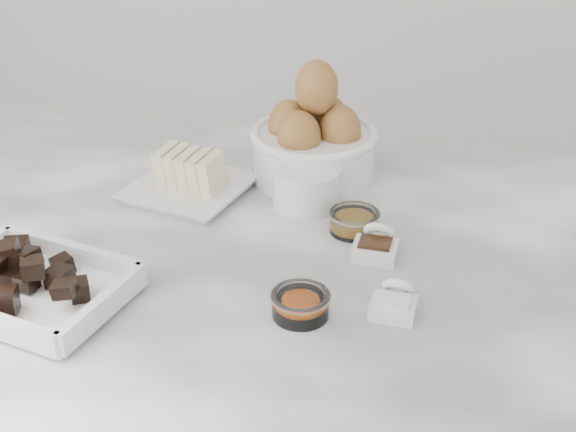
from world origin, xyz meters
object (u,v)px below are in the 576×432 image
object	(u,v)px
chocolate_dish	(31,283)
honey_bowl	(354,221)
zest_bowl	(301,303)
sugar_ramekin	(307,185)
butter_plate	(187,178)
salt_spoon	(395,302)
egg_bowl	(314,141)
vanilla_spoon	(376,245)

from	to	relation	value
chocolate_dish	honey_bowl	world-z (taller)	chocolate_dish
zest_bowl	honey_bowl	bearing A→B (deg)	81.31
sugar_ramekin	honey_bowl	xyz separation A→B (m)	(0.08, -0.06, -0.02)
butter_plate	salt_spoon	distance (m)	0.40
salt_spoon	sugar_ramekin	bearing A→B (deg)	122.60
egg_bowl	butter_plate	bearing A→B (deg)	-151.70
egg_bowl	zest_bowl	world-z (taller)	egg_bowl
sugar_ramekin	vanilla_spoon	size ratio (longest dim) A/B	1.41
butter_plate	honey_bowl	size ratio (longest dim) A/B	2.74
sugar_ramekin	vanilla_spoon	world-z (taller)	sugar_ramekin
chocolate_dish	egg_bowl	distance (m)	0.46
chocolate_dish	butter_plate	world-z (taller)	butter_plate
egg_bowl	vanilla_spoon	distance (m)	0.24
sugar_ramekin	butter_plate	bearing A→B (deg)	-179.85
zest_bowl	salt_spoon	bearing A→B (deg)	16.05
chocolate_dish	vanilla_spoon	xyz separation A→B (m)	(0.37, 0.18, -0.01)
zest_bowl	salt_spoon	xyz separation A→B (m)	(0.10, 0.03, -0.00)
chocolate_dish	zest_bowl	xyz separation A→B (m)	(0.31, 0.04, -0.01)
sugar_ramekin	vanilla_spoon	xyz separation A→B (m)	(0.11, -0.11, -0.02)
egg_bowl	zest_bowl	size ratio (longest dim) A/B	2.79
butter_plate	zest_bowl	xyz separation A→B (m)	(0.22, -0.26, -0.01)
salt_spoon	egg_bowl	bearing A→B (deg)	115.81
chocolate_dish	salt_spoon	distance (m)	0.41
sugar_ramekin	egg_bowl	xyz separation A→B (m)	(-0.01, 0.09, 0.03)
sugar_ramekin	vanilla_spoon	distance (m)	0.16
butter_plate	egg_bowl	size ratio (longest dim) A/B	0.99
sugar_ramekin	honey_bowl	distance (m)	0.10
sugar_ramekin	honey_bowl	world-z (taller)	sugar_ramekin
chocolate_dish	egg_bowl	bearing A→B (deg)	56.74
honey_bowl	vanilla_spoon	size ratio (longest dim) A/B	1.01
chocolate_dish	butter_plate	xyz separation A→B (m)	(0.09, 0.30, 0.00)
zest_bowl	sugar_ramekin	bearing A→B (deg)	99.93
chocolate_dish	vanilla_spoon	bearing A→B (deg)	26.26
butter_plate	honey_bowl	world-z (taller)	butter_plate
honey_bowl	chocolate_dish	bearing A→B (deg)	-144.86
chocolate_dish	salt_spoon	size ratio (longest dim) A/B	3.79
sugar_ramekin	vanilla_spoon	bearing A→B (deg)	-45.29
chocolate_dish	egg_bowl	world-z (taller)	egg_bowl
butter_plate	honey_bowl	xyz separation A→B (m)	(0.25, -0.06, -0.01)
chocolate_dish	salt_spoon	xyz separation A→B (m)	(0.41, 0.07, -0.01)
butter_plate	zest_bowl	distance (m)	0.34
vanilla_spoon	chocolate_dish	bearing A→B (deg)	-153.74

